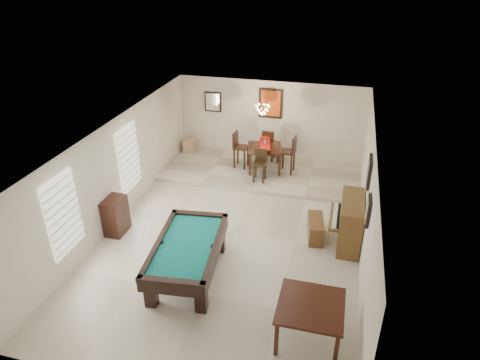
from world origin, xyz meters
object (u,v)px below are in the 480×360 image
at_px(flower_vase, 265,140).
at_px(corner_bench, 190,146).
at_px(dining_chair_west, 241,150).
at_px(dining_chair_south, 260,166).
at_px(apothecary_chest, 116,216).
at_px(piano_bench, 315,228).
at_px(dining_table, 265,156).
at_px(pool_table, 188,260).
at_px(upright_piano, 345,221).
at_px(chandelier, 263,106).
at_px(dining_chair_north, 269,145).
at_px(dining_chair_east, 287,155).
at_px(square_table, 309,322).

relative_size(flower_vase, corner_bench, 0.57).
bearing_deg(dining_chair_west, dining_chair_south, -130.92).
distance_m(apothecary_chest, corner_bench, 4.78).
relative_size(piano_bench, apothecary_chest, 0.95).
height_order(dining_table, corner_bench, dining_table).
distance_m(pool_table, upright_piano, 3.71).
bearing_deg(piano_bench, chandelier, 123.80).
distance_m(flower_vase, dining_chair_west, 0.84).
distance_m(pool_table, corner_bench, 6.23).
distance_m(pool_table, dining_chair_north, 5.91).
height_order(piano_bench, dining_chair_east, dining_chair_east).
bearing_deg(dining_chair_south, flower_vase, 91.96).
relative_size(piano_bench, flower_vase, 3.36).
xyz_separation_m(dining_chair_east, corner_bench, (-3.42, 0.73, -0.38)).
bearing_deg(flower_vase, square_table, -71.62).
height_order(flower_vase, chandelier, chandelier).
xyz_separation_m(pool_table, dining_table, (0.58, 5.16, 0.14)).
bearing_deg(piano_bench, dining_chair_north, 116.29).
relative_size(upright_piano, dining_chair_north, 1.35).
height_order(square_table, apothecary_chest, apothecary_chest).
bearing_deg(square_table, dining_table, 108.38).
xyz_separation_m(dining_chair_south, dining_chair_north, (-0.02, 1.51, 0.04)).
xyz_separation_m(square_table, chandelier, (-2.13, 6.02, 1.81)).
height_order(upright_piano, dining_chair_north, upright_piano).
bearing_deg(dining_chair_west, corner_bench, 75.12).
bearing_deg(flower_vase, dining_chair_west, -178.11).
height_order(flower_vase, dining_chair_east, dining_chair_east).
height_order(dining_chair_south, dining_chair_east, dining_chair_east).
distance_m(square_table, dining_chair_north, 7.24).
bearing_deg(upright_piano, flower_vase, 128.85).
bearing_deg(pool_table, piano_bench, 33.85).
height_order(dining_table, dining_chair_north, dining_chair_north).
distance_m(square_table, apothecary_chest, 5.35).
relative_size(pool_table, chandelier, 3.97).
bearing_deg(dining_chair_west, pool_table, -173.31).
height_order(piano_bench, dining_table, dining_table).
distance_m(apothecary_chest, dining_table, 4.97).
relative_size(apothecary_chest, dining_table, 0.92).
xyz_separation_m(square_table, piano_bench, (-0.19, 3.12, -0.14)).
height_order(dining_chair_north, dining_chair_west, dining_chair_west).
bearing_deg(flower_vase, piano_bench, -58.80).
xyz_separation_m(piano_bench, dining_chair_east, (-1.17, 3.07, 0.46)).
bearing_deg(dining_chair_east, chandelier, -72.32).
bearing_deg(square_table, chandelier, 109.47).
bearing_deg(chandelier, dining_chair_east, 12.18).
bearing_deg(dining_table, dining_chair_east, -3.24).
bearing_deg(dining_chair_north, flower_vase, 93.76).
distance_m(dining_table, chandelier, 1.67).
xyz_separation_m(upright_piano, corner_bench, (-5.25, 3.83, -0.25)).
height_order(dining_chair_west, dining_chair_east, dining_chair_east).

